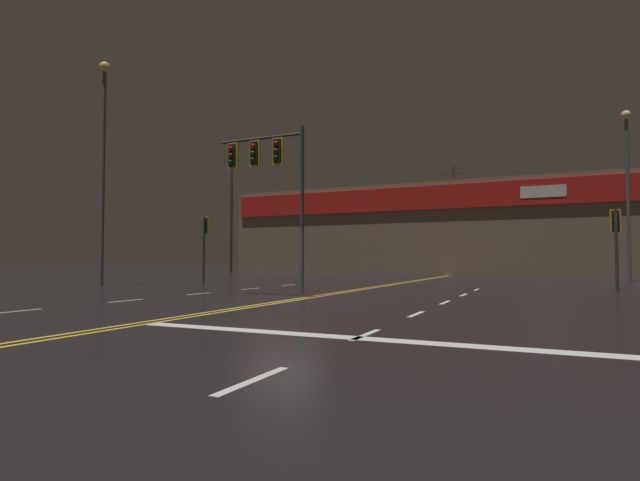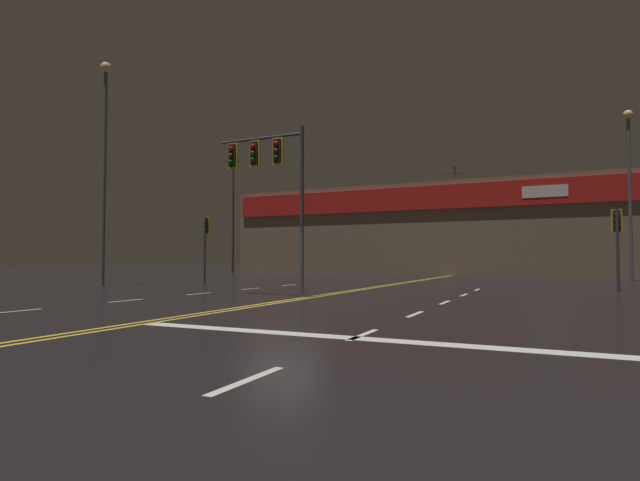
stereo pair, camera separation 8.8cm
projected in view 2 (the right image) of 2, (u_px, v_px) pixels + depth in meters
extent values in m
plane|color=black|center=(282.00, 302.00, 15.47)|extent=(200.00, 200.00, 0.00)
cube|color=gold|center=(278.00, 301.00, 15.53)|extent=(0.12, 60.00, 0.01)
cube|color=gold|center=(286.00, 302.00, 15.40)|extent=(0.12, 60.00, 0.01)
cube|color=silver|center=(15.00, 311.00, 12.54)|extent=(0.12, 1.40, 0.01)
cube|color=silver|center=(126.00, 301.00, 15.80)|extent=(0.12, 1.40, 0.01)
cube|color=silver|center=(199.00, 294.00, 19.06)|extent=(0.12, 1.40, 0.01)
cube|color=silver|center=(251.00, 289.00, 22.32)|extent=(0.12, 1.40, 0.01)
cube|color=silver|center=(289.00, 285.00, 25.58)|extent=(0.12, 1.40, 0.01)
cube|color=silver|center=(247.00, 380.00, 5.35)|extent=(0.12, 1.40, 0.01)
cube|color=silver|center=(363.00, 335.00, 8.61)|extent=(0.12, 1.40, 0.01)
cube|color=silver|center=(415.00, 314.00, 11.87)|extent=(0.12, 1.40, 0.01)
cube|color=silver|center=(445.00, 302.00, 15.13)|extent=(0.12, 1.40, 0.01)
cube|color=silver|center=(464.00, 295.00, 18.39)|extent=(0.12, 1.40, 0.01)
cube|color=silver|center=(477.00, 290.00, 21.65)|extent=(0.12, 1.40, 0.01)
cube|color=silver|center=(354.00, 338.00, 8.24)|extent=(8.92, 0.40, 0.01)
cylinder|color=#38383D|center=(302.00, 211.00, 17.41)|extent=(0.14, 0.14, 5.99)
cylinder|color=#38383D|center=(261.00, 138.00, 18.24)|extent=(3.40, 0.10, 0.10)
cube|color=black|center=(278.00, 151.00, 17.91)|extent=(0.28, 0.24, 0.84)
cube|color=gold|center=(278.00, 151.00, 17.91)|extent=(0.42, 0.08, 0.99)
sphere|color=red|center=(276.00, 143.00, 17.77)|extent=(0.17, 0.17, 0.17)
sphere|color=#543707|center=(276.00, 150.00, 17.76)|extent=(0.17, 0.17, 0.17)
sphere|color=#084513|center=(276.00, 157.00, 17.75)|extent=(0.17, 0.17, 0.17)
cube|color=black|center=(255.00, 154.00, 18.32)|extent=(0.28, 0.24, 0.84)
cube|color=gold|center=(255.00, 154.00, 18.32)|extent=(0.42, 0.08, 0.99)
sphere|color=red|center=(253.00, 146.00, 18.18)|extent=(0.17, 0.17, 0.17)
sphere|color=#543707|center=(253.00, 153.00, 18.17)|extent=(0.17, 0.17, 0.17)
sphere|color=#084513|center=(253.00, 160.00, 18.16)|extent=(0.17, 0.17, 0.17)
cube|color=black|center=(233.00, 156.00, 18.73)|extent=(0.28, 0.24, 0.84)
cube|color=gold|center=(233.00, 156.00, 18.73)|extent=(0.42, 0.08, 0.99)
sphere|color=red|center=(231.00, 149.00, 18.59)|extent=(0.17, 0.17, 0.17)
sphere|color=#543707|center=(231.00, 155.00, 18.59)|extent=(0.17, 0.17, 0.17)
sphere|color=#084513|center=(231.00, 162.00, 18.58)|extent=(0.17, 0.17, 0.17)
cylinder|color=#38383D|center=(205.00, 250.00, 28.57)|extent=(0.13, 0.13, 3.77)
cube|color=black|center=(207.00, 225.00, 28.78)|extent=(0.28, 0.24, 0.84)
cube|color=gold|center=(207.00, 225.00, 28.78)|extent=(0.42, 0.08, 0.99)
sphere|color=red|center=(205.00, 221.00, 28.65)|extent=(0.17, 0.17, 0.17)
sphere|color=#543707|center=(205.00, 225.00, 28.64)|extent=(0.17, 0.17, 0.17)
sphere|color=#084513|center=(205.00, 229.00, 28.63)|extent=(0.17, 0.17, 0.17)
cylinder|color=#38383D|center=(618.00, 250.00, 20.96)|extent=(0.13, 0.13, 3.44)
cube|color=black|center=(617.00, 221.00, 21.17)|extent=(0.28, 0.24, 0.84)
cube|color=gold|center=(617.00, 221.00, 21.17)|extent=(0.42, 0.08, 0.99)
sphere|color=red|center=(617.00, 214.00, 21.04)|extent=(0.17, 0.17, 0.17)
sphere|color=#543707|center=(617.00, 220.00, 21.03)|extent=(0.17, 0.17, 0.17)
sphere|color=#084513|center=(617.00, 226.00, 21.02)|extent=(0.17, 0.17, 0.17)
cylinder|color=#59595E|center=(630.00, 199.00, 30.06)|extent=(0.20, 0.20, 9.96)
sphere|color=#F9D17A|center=(628.00, 115.00, 30.26)|extent=(0.56, 0.56, 0.56)
cylinder|color=#59595E|center=(104.00, 177.00, 25.69)|extent=(0.20, 0.20, 11.13)
sphere|color=#F9D17A|center=(106.00, 68.00, 25.91)|extent=(0.56, 0.56, 0.56)
cube|color=#7A6651|center=(460.00, 231.00, 45.40)|extent=(41.00, 10.00, 7.87)
cube|color=red|center=(449.00, 197.00, 40.88)|extent=(40.18, 0.20, 1.97)
cube|color=white|center=(545.00, 191.00, 37.80)|extent=(3.20, 0.16, 0.90)
cylinder|color=#4C3828|center=(233.00, 214.00, 50.74)|extent=(0.26, 0.26, 12.02)
cube|color=#4C3828|center=(233.00, 161.00, 50.95)|extent=(2.20, 0.12, 0.12)
cylinder|color=#4C3828|center=(455.00, 221.00, 41.31)|extent=(0.26, 0.26, 9.08)
cube|color=#4C3828|center=(455.00, 174.00, 41.46)|extent=(2.20, 0.12, 0.12)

